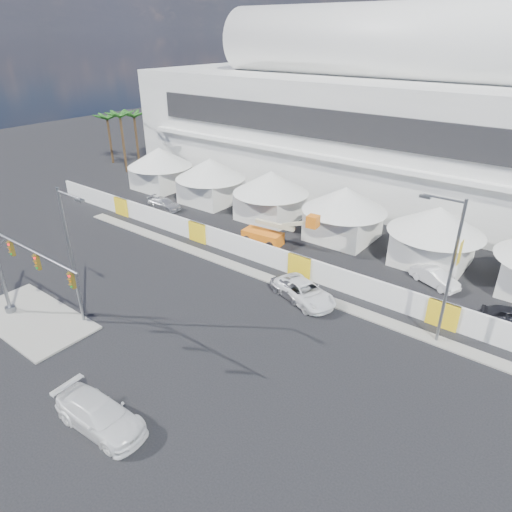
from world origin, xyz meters
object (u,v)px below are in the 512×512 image
Objects in this scene: boom_lift at (269,235)px; lot_car_c at (164,204)px; pickup_curb at (305,292)px; sedan_silver at (290,289)px; streetlight_median at (72,250)px; lot_car_a at (435,277)px; traffic_mast at (13,269)px; lot_car_b at (511,316)px; pickup_near at (100,415)px; streetlight_curb at (449,263)px.

lot_car_c is at bearing 172.36° from boom_lift.
lot_car_c is (-24.15, 7.27, -0.13)m from pickup_curb.
streetlight_median reaches higher than sedan_silver.
traffic_mast is (-21.43, -23.62, 3.77)m from lot_car_a.
streetlight_median is (-10.92, -12.25, 5.11)m from pickup_curb.
pickup_curb is at bearing 161.96° from lot_car_a.
lot_car_b is at bearing 37.47° from traffic_mast.
lot_car_b is 0.40× the size of streetlight_median.
sedan_silver is 9.84m from boom_lift.
pickup_near is 11.63m from streetlight_median.
sedan_silver is 0.69× the size of pickup_near.
pickup_curb is 14.82m from lot_car_b.
boom_lift is (-7.10, 6.81, 0.41)m from sedan_silver.
boom_lift is (-21.76, 0.39, 0.40)m from lot_car_b.
streetlight_curb reaches higher than lot_car_c.
pickup_curb is at bearing 46.38° from traffic_mast.
lot_car_a is at bearing 52.84° from lot_car_b.
boom_lift reaches higher than lot_car_b.
boom_lift is at bearing 162.70° from streetlight_curb.
traffic_mast is (-12.41, 2.48, 3.65)m from pickup_near.
pickup_near is 24.94m from boom_lift.
lot_car_c is at bearing 114.22° from lot_car_a.
streetlight_curb reaches higher than lot_car_b.
lot_car_b is at bearing -49.87° from sedan_silver.
streetlight_curb is at bearing -64.47° from pickup_curb.
streetlight_median is (3.30, 2.67, 1.42)m from traffic_mast.
lot_car_a is 28.19m from streetlight_median.
lot_car_a is at bearing -27.19° from sedan_silver.
lot_car_c is 0.44× the size of streetlight_median.
pickup_curb is at bearing -173.79° from streetlight_curb.
traffic_mast is (-12.98, -14.78, 3.80)m from sedan_silver.
lot_car_a is 0.53× the size of boom_lift.
sedan_silver is at bearing -110.98° from lot_car_c.
streetlight_median is at bearing -147.16° from streetlight_curb.
streetlight_median is at bearing -148.92° from lot_car_c.
lot_car_b is at bearing 54.39° from streetlight_curb.
boom_lift is at bearing 82.22° from streetlight_median.
traffic_mast is at bearing -110.70° from boom_lift.
boom_lift is (-18.02, 5.61, -4.84)m from streetlight_curb.
streetlight_curb reaches higher than boom_lift.
pickup_curb is at bearing -67.01° from sedan_silver.
traffic_mast is 1.08× the size of streetlight_curb.
lot_car_b is at bearing -45.63° from pickup_curb.
boom_lift is (5.88, 21.58, -3.39)m from traffic_mast.
sedan_silver is at bearing 97.82° from lot_car_b.
pickup_curb reaches higher than lot_car_c.
traffic_mast is 22.63m from boom_lift.
lot_car_a is at bearing 2.01° from boom_lift.
traffic_mast is 4.48m from streetlight_median.
pickup_near is at bearing -29.49° from streetlight_median.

